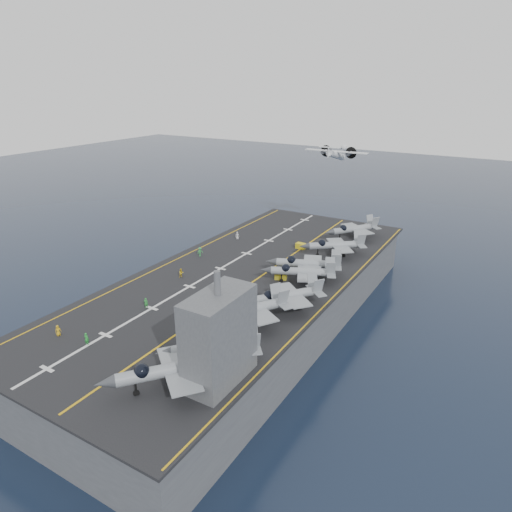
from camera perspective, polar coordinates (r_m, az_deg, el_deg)
The scene contains 26 objects.
ground at distance 94.19m, azimuth -1.26°, elevation -8.16°, with size 500.00×500.00×0.00m, color #142135.
hull at distance 91.85m, azimuth -1.28°, elevation -5.44°, with size 36.00×90.00×10.00m, color #56595E.
flight_deck at distance 89.64m, azimuth -1.31°, elevation -2.46°, with size 38.00×92.00×0.40m, color black.
foul_line at distance 88.12m, azimuth 0.34°, elevation -2.73°, with size 0.35×90.00×0.02m, color gold.
landing_centerline at distance 92.64m, azimuth -4.46°, elevation -1.57°, with size 0.50×90.00×0.02m, color silver.
deck_edge_port at distance 98.99m, azimuth -9.68°, elevation -0.29°, with size 0.25×90.00×0.02m, color gold.
deck_edge_stbd at distance 82.10m, azimuth 9.74°, elevation -4.94°, with size 0.25×90.00×0.02m, color gold.
island_superstructure at distance 56.43m, azimuth -4.67°, elevation -8.93°, with size 5.00×10.00×15.00m, color #56595E, non-canonical shape.
fighter_jet_0 at distance 58.36m, azimuth -10.50°, elevation -13.62°, with size 18.37×19.20×5.57m, color gray, non-canonical shape.
fighter_jet_1 at distance 62.16m, azimuth -5.11°, elevation -11.33°, with size 16.66×16.08×4.84m, color gray, non-canonical shape.
fighter_jet_2 at distance 70.96m, azimuth -0.87°, elevation -6.65°, with size 16.45×18.08×5.23m, color #969CA5, non-canonical shape.
fighter_jet_3 at distance 75.96m, azimuth 3.88°, elevation -4.82°, with size 16.55×17.22×5.00m, color gray, non-canonical shape.
fighter_jet_4 at distance 85.50m, azimuth 5.83°, elevation -1.85°, with size 16.71×14.44×4.89m, color #9CA3AD, non-canonical shape.
fighter_jet_5 at distance 88.98m, azimuth 6.54°, elevation -0.86°, with size 17.36×14.70×5.11m, color gray, non-canonical shape.
fighter_jet_6 at distance 100.07m, azimuth 9.97°, elevation 1.44°, with size 17.16×16.30×4.97m, color #A2A8B2, non-canonical shape.
fighter_jet_8 at distance 111.99m, azimuth 12.19°, elevation 3.41°, with size 16.11×17.10×4.95m, color gray, non-canonical shape.
tow_cart_a at distance 72.05m, azimuth -6.25°, elevation -8.16°, with size 2.28×1.84×1.19m, color gold, non-canonical shape.
tow_cart_b at distance 87.52m, azimuth 3.13°, elevation -2.48°, with size 2.57×2.09×1.33m, color gold, non-canonical shape.
tow_cart_c at distance 103.62m, azimuth 5.61°, elevation 1.27°, with size 2.18×1.50×1.26m, color gold, non-canonical shape.
crew_0 at distance 74.89m, azimuth -23.51°, elevation -8.53°, with size 0.92×1.16×1.70m, color gold.
crew_1 at distance 78.67m, azimuth -13.59°, elevation -5.73°, with size 1.34×1.21×1.86m, color #268C33.
crew_2 at distance 89.12m, azimuth -9.32°, elevation -2.13°, with size 1.20×1.31×1.81m, color yellow.
crew_3 at distance 99.19m, azimuth -7.01°, elevation 0.53°, with size 1.19×1.44×2.06m, color green.
crew_5 at distance 109.36m, azimuth -2.35°, elevation 2.59°, with size 1.26×1.29×1.81m, color silver.
crew_6 at distance 70.93m, azimuth -20.43°, elevation -9.67°, with size 1.31×1.04×1.92m, color green.
transport_plane at distance 143.11m, azimuth 9.95°, elevation 12.31°, with size 19.81×13.77×4.61m, color silver, non-canonical shape.
Camera 1 is at (43.83, -69.44, 46.15)m, focal length 32.00 mm.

